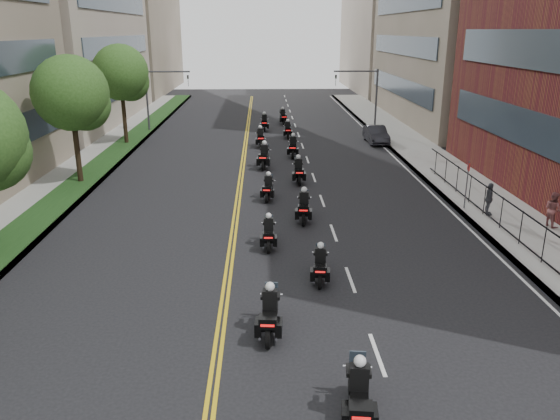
# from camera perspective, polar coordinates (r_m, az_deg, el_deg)

# --- Properties ---
(sidewalk_right) EXTENTS (4.00, 90.00, 0.15)m
(sidewalk_right) POSITION_cam_1_polar(r_m,az_deg,el_deg) (36.82, 17.34, 3.50)
(sidewalk_right) COLOR gray
(sidewalk_right) RESTS_ON ground
(sidewalk_left) EXTENTS (4.00, 90.00, 0.15)m
(sidewalk_left) POSITION_cam_1_polar(r_m,az_deg,el_deg) (36.76, -20.79, 3.11)
(sidewalk_left) COLOR gray
(sidewalk_left) RESTS_ON ground
(grass_strip) EXTENTS (2.00, 90.00, 0.04)m
(grass_strip) POSITION_cam_1_polar(r_m,az_deg,el_deg) (36.49, -19.62, 3.28)
(grass_strip) COLOR #183714
(grass_strip) RESTS_ON sidewalk_left
(building_right_far) EXTENTS (15.00, 28.00, 26.00)m
(building_right_far) POSITION_cam_1_polar(r_m,az_deg,el_deg) (89.37, 12.89, 20.48)
(building_right_far) COLOR gray
(building_right_far) RESTS_ON ground
(building_left_far) EXTENTS (16.00, 28.00, 26.00)m
(building_left_far) POSITION_cam_1_polar(r_m,az_deg,el_deg) (89.44, -17.18, 20.14)
(building_left_far) COLOR #766C56
(building_left_far) RESTS_ON ground
(iron_fence) EXTENTS (0.05, 28.00, 1.50)m
(iron_fence) POSITION_cam_1_polar(r_m,az_deg,el_deg) (24.77, 24.83, -2.46)
(iron_fence) COLOR black
(iron_fence) RESTS_ON sidewalk_right
(street_trees) EXTENTS (4.40, 38.40, 7.98)m
(street_trees) POSITION_cam_1_polar(r_m,az_deg,el_deg) (29.60, -23.97, 9.32)
(street_trees) COLOR #322416
(street_trees) RESTS_ON ground
(traffic_signal_right) EXTENTS (4.09, 0.20, 5.60)m
(traffic_signal_right) POSITION_cam_1_polar(r_m,az_deg,el_deg) (51.80, 9.00, 12.26)
(traffic_signal_right) COLOR #3F3F44
(traffic_signal_right) RESTS_ON ground
(traffic_signal_left) EXTENTS (4.09, 0.20, 5.60)m
(traffic_signal_left) POSITION_cam_1_polar(r_m,az_deg,el_deg) (51.77, -12.71, 12.04)
(traffic_signal_left) COLOR #3F3F44
(traffic_signal_left) RESTS_ON ground
(motorcycle_1) EXTENTS (0.68, 2.35, 1.74)m
(motorcycle_1) POSITION_cam_1_polar(r_m,az_deg,el_deg) (13.79, 8.21, -18.81)
(motorcycle_1) COLOR black
(motorcycle_1) RESTS_ON ground
(motorcycle_2) EXTENTS (0.62, 2.32, 1.71)m
(motorcycle_2) POSITION_cam_1_polar(r_m,az_deg,el_deg) (16.99, -1.08, -10.90)
(motorcycle_2) COLOR black
(motorcycle_2) RESTS_ON ground
(motorcycle_3) EXTENTS (0.59, 2.06, 1.52)m
(motorcycle_3) POSITION_cam_1_polar(r_m,az_deg,el_deg) (20.45, 4.22, -5.89)
(motorcycle_3) COLOR black
(motorcycle_3) RESTS_ON ground
(motorcycle_4) EXTENTS (0.48, 2.08, 1.53)m
(motorcycle_4) POSITION_cam_1_polar(r_m,az_deg,el_deg) (23.50, -1.19, -2.54)
(motorcycle_4) COLOR black
(motorcycle_4) RESTS_ON ground
(motorcycle_5) EXTENTS (0.65, 2.33, 1.72)m
(motorcycle_5) POSITION_cam_1_polar(r_m,az_deg,el_deg) (26.73, 2.51, 0.23)
(motorcycle_5) COLOR black
(motorcycle_5) RESTS_ON ground
(motorcycle_6) EXTENTS (0.63, 2.12, 1.57)m
(motorcycle_6) POSITION_cam_1_polar(r_m,az_deg,el_deg) (30.16, -1.24, 2.24)
(motorcycle_6) COLOR black
(motorcycle_6) RESTS_ON ground
(motorcycle_7) EXTENTS (0.54, 2.35, 1.74)m
(motorcycle_7) POSITION_cam_1_polar(r_m,az_deg,el_deg) (33.54, 1.94, 4.01)
(motorcycle_7) COLOR black
(motorcycle_7) RESTS_ON ground
(motorcycle_8) EXTENTS (0.72, 2.54, 1.87)m
(motorcycle_8) POSITION_cam_1_polar(r_m,az_deg,el_deg) (37.18, -1.66, 5.52)
(motorcycle_8) COLOR black
(motorcycle_8) RESTS_ON ground
(motorcycle_9) EXTENTS (0.65, 2.41, 1.78)m
(motorcycle_9) POSITION_cam_1_polar(r_m,az_deg,el_deg) (40.49, 1.38, 6.53)
(motorcycle_9) COLOR black
(motorcycle_9) RESTS_ON ground
(motorcycle_10) EXTENTS (0.57, 2.36, 1.74)m
(motorcycle_10) POSITION_cam_1_polar(r_m,az_deg,el_deg) (44.14, -2.07, 7.49)
(motorcycle_10) COLOR black
(motorcycle_10) RESTS_ON ground
(motorcycle_11) EXTENTS (0.52, 2.25, 1.66)m
(motorcycle_11) POSITION_cam_1_polar(r_m,az_deg,el_deg) (47.81, 0.81, 8.30)
(motorcycle_11) COLOR black
(motorcycle_11) RESTS_ON ground
(motorcycle_12) EXTENTS (0.55, 2.38, 1.76)m
(motorcycle_12) POSITION_cam_1_polar(r_m,az_deg,el_deg) (51.40, -1.64, 9.05)
(motorcycle_12) COLOR black
(motorcycle_12) RESTS_ON ground
(motorcycle_13) EXTENTS (0.66, 2.32, 1.71)m
(motorcycle_13) POSITION_cam_1_polar(r_m,az_deg,el_deg) (55.08, 0.31, 9.66)
(motorcycle_13) COLOR black
(motorcycle_13) RESTS_ON ground
(parked_sedan) EXTENTS (1.57, 4.29, 1.40)m
(parked_sedan) POSITION_cam_1_polar(r_m,az_deg,el_deg) (46.38, 10.01, 7.77)
(parked_sedan) COLOR black
(parked_sedan) RESTS_ON ground
(pedestrian_b) EXTENTS (0.84, 0.96, 1.68)m
(pedestrian_b) POSITION_cam_1_polar(r_m,az_deg,el_deg) (28.52, 26.63, 0.06)
(pedestrian_b) COLOR brown
(pedestrian_b) RESTS_ON sidewalk_right
(pedestrian_c) EXTENTS (0.57, 1.02, 1.64)m
(pedestrian_c) POSITION_cam_1_polar(r_m,az_deg,el_deg) (29.07, 21.02, 1.09)
(pedestrian_c) COLOR #3E3F45
(pedestrian_c) RESTS_ON sidewalk_right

